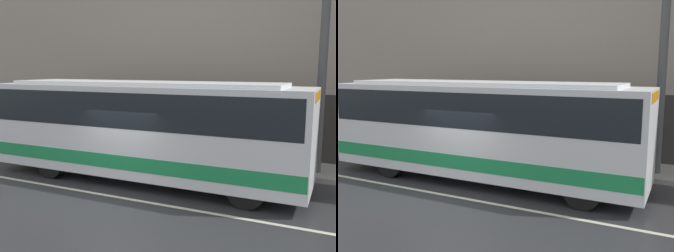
% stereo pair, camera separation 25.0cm
% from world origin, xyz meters
% --- Properties ---
extents(ground_plane, '(60.00, 60.00, 0.00)m').
position_xyz_m(ground_plane, '(0.00, 0.00, 0.00)').
color(ground_plane, '#2D2D30').
extents(sidewalk, '(60.00, 2.31, 0.17)m').
position_xyz_m(sidewalk, '(0.00, 5.15, 0.09)').
color(sidewalk, gray).
rests_on(sidewalk, ground_plane).
extents(building_facade, '(60.00, 0.35, 12.07)m').
position_xyz_m(building_facade, '(0.00, 6.45, 5.83)').
color(building_facade, gray).
rests_on(building_facade, ground_plane).
extents(lane_stripe, '(54.00, 0.14, 0.01)m').
position_xyz_m(lane_stripe, '(0.00, 0.00, 0.00)').
color(lane_stripe, beige).
rests_on(lane_stripe, ground_plane).
extents(transit_bus, '(10.87, 2.55, 3.36)m').
position_xyz_m(transit_bus, '(0.03, 1.83, 1.89)').
color(transit_bus, white).
rests_on(transit_bus, ground_plane).
extents(utility_pole_near, '(0.29, 0.29, 7.98)m').
position_xyz_m(utility_pole_near, '(5.37, 4.84, 4.16)').
color(utility_pole_near, '#4C4C4F').
rests_on(utility_pole_near, sidewalk).
extents(pedestrian_waiting, '(0.36, 0.36, 1.67)m').
position_xyz_m(pedestrian_waiting, '(-0.74, 5.86, 0.95)').
color(pedestrian_waiting, navy).
rests_on(pedestrian_waiting, sidewalk).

